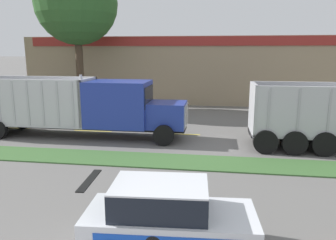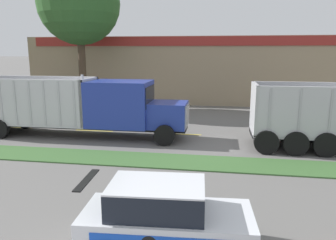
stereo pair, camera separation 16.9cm
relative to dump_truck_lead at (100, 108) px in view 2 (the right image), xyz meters
name	(u,v)px [view 2 (the right image)]	position (x,y,z in m)	size (l,w,h in m)	color
grass_verge	(139,159)	(3.18, -3.71, -1.65)	(120.00, 2.00, 0.06)	#3D6633
centre_line_2	(15,127)	(-6.33, 1.29, -1.68)	(2.40, 0.14, 0.01)	yellow
centre_line_3	(94,131)	(-0.93, 1.29, -1.68)	(2.40, 0.14, 0.01)	yellow
centre_line_4	(181,134)	(4.47, 1.29, -1.68)	(2.40, 0.14, 0.01)	yellow
centre_line_5	(276,138)	(9.87, 1.29, -1.68)	(2.40, 0.14, 0.01)	yellow
dump_truck_lead	(100,108)	(0.00, 0.00, 0.00)	(12.34, 2.76, 3.60)	black
rally_car	(164,215)	(5.42, -10.12, -0.82)	(4.27, 2.09, 1.72)	silver
store_building_backdrop	(223,68)	(6.82, 17.93, 1.39)	(36.72, 12.10, 6.13)	#9E896B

